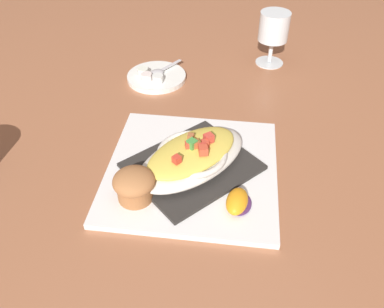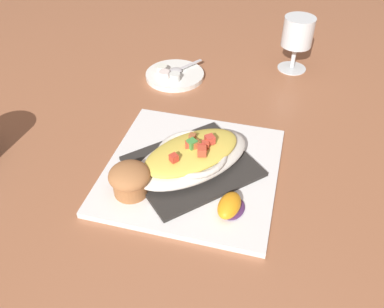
{
  "view_description": "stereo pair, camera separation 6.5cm",
  "coord_description": "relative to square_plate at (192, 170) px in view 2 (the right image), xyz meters",
  "views": [
    {
      "loc": [
        -0.05,
        -0.49,
        0.47
      ],
      "look_at": [
        0.0,
        0.0,
        0.04
      ],
      "focal_mm": 37.63,
      "sensor_mm": 36.0,
      "label": 1
    },
    {
      "loc": [
        0.02,
        -0.49,
        0.47
      ],
      "look_at": [
        0.0,
        0.0,
        0.04
      ],
      "focal_mm": 37.63,
      "sensor_mm": 36.0,
      "label": 2
    }
  ],
  "objects": [
    {
      "name": "gratin_dish",
      "position": [
        0.0,
        -0.0,
        0.03
      ],
      "size": [
        0.23,
        0.21,
        0.05
      ],
      "color": "silver",
      "rests_on": "folded_napkin"
    },
    {
      "name": "creamer_saucer",
      "position": [
        -0.05,
        0.31,
        -0.0
      ],
      "size": [
        0.13,
        0.13,
        0.01
      ],
      "primitive_type": "cylinder",
      "color": "white",
      "rests_on": "ground_plane"
    },
    {
      "name": "folded_napkin",
      "position": [
        0.0,
        0.0,
        0.01
      ],
      "size": [
        0.25,
        0.24,
        0.01
      ],
      "primitive_type": "cube",
      "rotation": [
        0.0,
        0.0,
        0.57
      ],
      "color": "#2C2926",
      "rests_on": "square_plate"
    },
    {
      "name": "spoon",
      "position": [
        -0.05,
        0.32,
        0.01
      ],
      "size": [
        0.08,
        0.08,
        0.01
      ],
      "color": "silver",
      "rests_on": "creamer_saucer"
    },
    {
      "name": "ground_plane",
      "position": [
        0.0,
        0.0,
        -0.01
      ],
      "size": [
        2.6,
        2.6,
        0.0
      ],
      "primitive_type": "plane",
      "color": "#A06241"
    },
    {
      "name": "stemmed_glass",
      "position": [
        0.22,
        0.36,
        0.08
      ],
      "size": [
        0.07,
        0.07,
        0.12
      ],
      "color": "white",
      "rests_on": "ground_plane"
    },
    {
      "name": "muffin",
      "position": [
        -0.09,
        -0.06,
        0.03
      ],
      "size": [
        0.06,
        0.06,
        0.05
      ],
      "color": "#A4663A",
      "rests_on": "square_plate"
    },
    {
      "name": "creamer_cup_0",
      "position": [
        -0.08,
        0.32,
        0.01
      ],
      "size": [
        0.02,
        0.02,
        0.02
      ],
      "primitive_type": "cylinder",
      "color": "white",
      "rests_on": "creamer_saucer"
    },
    {
      "name": "creamer_cup_2",
      "position": [
        -0.05,
        0.28,
        0.01
      ],
      "size": [
        0.02,
        0.02,
        0.02
      ],
      "primitive_type": "cylinder",
      "color": "white",
      "rests_on": "creamer_saucer"
    },
    {
      "name": "square_plate",
      "position": [
        0.0,
        0.0,
        0.0
      ],
      "size": [
        0.34,
        0.34,
        0.01
      ],
      "primitive_type": "cube",
      "rotation": [
        0.0,
        0.0,
        -0.23
      ],
      "color": "white",
      "rests_on": "ground_plane"
    },
    {
      "name": "orange_garnish",
      "position": [
        0.06,
        -0.09,
        0.02
      ],
      "size": [
        0.06,
        0.06,
        0.02
      ],
      "color": "#4E2A5C",
      "rests_on": "square_plate"
    },
    {
      "name": "creamer_cup_1",
      "position": [
        -0.07,
        0.29,
        0.01
      ],
      "size": [
        0.02,
        0.02,
        0.02
      ],
      "primitive_type": "cylinder",
      "color": "white",
      "rests_on": "creamer_saucer"
    }
  ]
}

